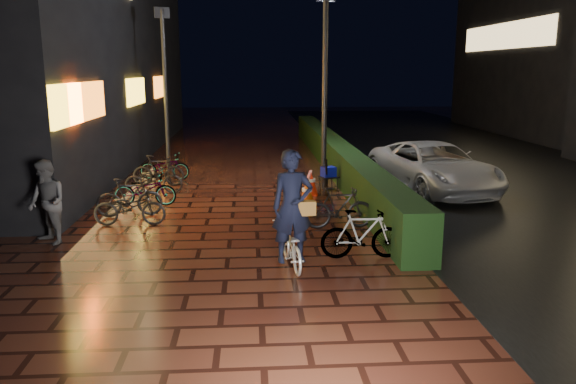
{
  "coord_description": "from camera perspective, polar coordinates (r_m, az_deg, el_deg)",
  "views": [
    {
      "loc": [
        0.44,
        -10.83,
        3.35
      ],
      "look_at": [
        1.13,
        -0.62,
        1.1
      ],
      "focal_mm": 35.0,
      "sensor_mm": 36.0,
      "label": 1
    }
  ],
  "objects": [
    {
      "name": "asphalt_road",
      "position": [
        18.31,
        24.09,
        0.76
      ],
      "size": [
        11.0,
        60.0,
        0.01
      ],
      "primitive_type": "cube",
      "color": "black",
      "rests_on": "ground"
    },
    {
      "name": "lamp_post_hedge",
      "position": [
        15.8,
        3.75,
        11.17
      ],
      "size": [
        0.52,
        0.15,
        5.49
      ],
      "color": "black",
      "rests_on": "ground"
    },
    {
      "name": "ground",
      "position": [
        11.35,
        -5.93,
        -4.85
      ],
      "size": [
        80.0,
        80.0,
        0.0
      ],
      "primitive_type": "plane",
      "color": "#381911",
      "rests_on": "ground"
    },
    {
      "name": "parked_bikes_storefront",
      "position": [
        15.14,
        -13.99,
        0.86
      ],
      "size": [
        1.73,
        5.89,
        0.9
      ],
      "color": "black",
      "rests_on": "ground"
    },
    {
      "name": "cyclist",
      "position": [
        9.54,
        0.39,
        -3.33
      ],
      "size": [
        0.78,
        1.49,
        2.06
      ],
      "color": "silver",
      "rests_on": "ground"
    },
    {
      "name": "lamp_post_sf",
      "position": [
        19.87,
        -12.38,
        10.94
      ],
      "size": [
        0.5,
        0.26,
        5.35
      ],
      "color": "black",
      "rests_on": "ground"
    },
    {
      "name": "cart_assembly",
      "position": [
        15.84,
        4.12,
        1.93
      ],
      "size": [
        0.61,
        0.66,
        0.94
      ],
      "color": "black",
      "rests_on": "ground"
    },
    {
      "name": "hedge",
      "position": [
        19.26,
        4.72,
        3.83
      ],
      "size": [
        0.7,
        20.0,
        1.0
      ],
      "primitive_type": "cube",
      "color": "black",
      "rests_on": "ground"
    },
    {
      "name": "parked_bikes_hedge",
      "position": [
        11.1,
        6.29,
        -2.83
      ],
      "size": [
        1.63,
        2.45,
        0.9
      ],
      "color": "black",
      "rests_on": "ground"
    },
    {
      "name": "van",
      "position": [
        16.23,
        14.58,
        2.49
      ],
      "size": [
        3.06,
        5.13,
        1.34
      ],
      "primitive_type": "imported",
      "rotation": [
        0.0,
        0.0,
        0.18
      ],
      "color": "#AFAFB4",
      "rests_on": "ground"
    },
    {
      "name": "bystander_person",
      "position": [
        11.79,
        -23.3,
        -0.98
      ],
      "size": [
        1.01,
        1.01,
        1.66
      ],
      "primitive_type": "imported",
      "rotation": [
        0.0,
        0.0,
        -0.79
      ],
      "color": "slate",
      "rests_on": "ground"
    },
    {
      "name": "traffic_barrier",
      "position": [
        14.6,
        2.13,
        0.46
      ],
      "size": [
        0.65,
        1.65,
        0.67
      ],
      "color": "#EB590C",
      "rests_on": "ground"
    }
  ]
}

